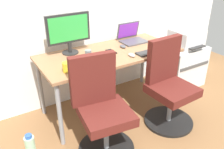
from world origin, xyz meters
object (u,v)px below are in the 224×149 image
side_cabinet (182,66)px  open_laptop (131,37)px  office_chair_right (168,87)px  water_bottle_on_floor (31,149)px  office_chair_left (102,111)px  printer (186,39)px  coffee_mug (67,67)px  desktop_monitor (69,31)px

side_cabinet → open_laptop: (-0.74, 0.23, 0.49)m
office_chair_right → side_cabinet: bearing=33.5°
water_bottle_on_floor → office_chair_left: bearing=-14.3°
office_chair_right → open_laptop: (0.02, 0.73, 0.35)m
office_chair_right → open_laptop: 0.81m
side_cabinet → water_bottle_on_floor: (-2.22, -0.34, -0.14)m
office_chair_left → office_chair_right: (0.82, 0.00, 0.00)m
office_chair_right → printer: office_chair_right is taller
open_laptop → coffee_mug: open_laptop is taller
printer → coffee_mug: coffee_mug is taller
printer → open_laptop: open_laptop is taller
water_bottle_on_floor → open_laptop: bearing=20.8°
office_chair_left → water_bottle_on_floor: (-0.64, 0.16, -0.28)m
printer → coffee_mug: 1.76m
printer → open_laptop: (-0.74, 0.23, 0.09)m
office_chair_left → printer: size_ratio=2.35×
office_chair_left → water_bottle_on_floor: 0.71m
printer → water_bottle_on_floor: 2.31m
printer → water_bottle_on_floor: bearing=-171.4°
side_cabinet → printer: size_ratio=1.46×
desktop_monitor → open_laptop: (0.80, -0.03, -0.19)m
side_cabinet → desktop_monitor: 1.71m
office_chair_left → side_cabinet: office_chair_left is taller
side_cabinet → printer: printer is taller
office_chair_right → desktop_monitor: 1.22m
office_chair_right → office_chair_left: bearing=-180.0°
office_chair_left → coffee_mug: 0.51m
office_chair_left → coffee_mug: bearing=116.3°
office_chair_left → open_laptop: bearing=40.8°
desktop_monitor → coffee_mug: desktop_monitor is taller
desktop_monitor → printer: bearing=-9.4°
water_bottle_on_floor → desktop_monitor: bearing=41.2°
coffee_mug → printer: bearing=5.2°
office_chair_right → water_bottle_on_floor: 1.50m
open_laptop → office_chair_left: bearing=-139.2°
desktop_monitor → open_laptop: size_ratio=1.55×
office_chair_left → desktop_monitor: desktop_monitor is taller
printer → desktop_monitor: size_ratio=0.83×
water_bottle_on_floor → open_laptop: (1.48, 0.56, 0.63)m
side_cabinet → open_laptop: open_laptop is taller
coffee_mug → side_cabinet: bearing=5.2°
office_chair_left → side_cabinet: 1.66m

